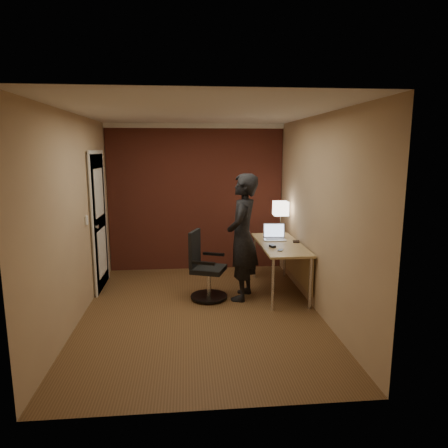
{
  "coord_description": "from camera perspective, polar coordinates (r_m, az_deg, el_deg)",
  "views": [
    {
      "loc": [
        -0.16,
        -4.88,
        2.07
      ],
      "look_at": [
        0.35,
        0.55,
        1.05
      ],
      "focal_mm": 32.0,
      "sensor_mm": 36.0,
      "label": 1
    }
  ],
  "objects": [
    {
      "name": "phone",
      "position": [
        5.45,
        8.07,
        -3.7
      ],
      "size": [
        0.1,
        0.13,
        0.01
      ],
      "primitive_type": "cube",
      "rotation": [
        0.0,
        0.0,
        -0.43
      ],
      "color": "black",
      "rests_on": "desk"
    },
    {
      "name": "desk",
      "position": [
        5.9,
        8.69,
        -3.94
      ],
      "size": [
        0.6,
        1.5,
        0.73
      ],
      "color": "tan",
      "rests_on": "ground"
    },
    {
      "name": "room",
      "position": [
        6.46,
        -6.35,
        4.28
      ],
      "size": [
        4.0,
        4.0,
        4.0
      ],
      "color": "brown",
      "rests_on": "ground"
    },
    {
      "name": "wallet",
      "position": [
        5.96,
        10.26,
        -2.47
      ],
      "size": [
        0.11,
        0.13,
        0.02
      ],
      "primitive_type": "cube",
      "rotation": [
        0.0,
        0.0,
        -0.2
      ],
      "color": "black",
      "rests_on": "desk"
    },
    {
      "name": "person",
      "position": [
        5.52,
        2.65,
        -1.91
      ],
      "size": [
        0.62,
        0.75,
        1.76
      ],
      "primitive_type": "imported",
      "rotation": [
        0.0,
        0.0,
        -1.93
      ],
      "color": "black",
      "rests_on": "ground"
    },
    {
      "name": "mouse",
      "position": [
        5.6,
        6.94,
        -3.17
      ],
      "size": [
        0.09,
        0.11,
        0.03
      ],
      "primitive_type": "cube",
      "rotation": [
        0.0,
        0.0,
        0.32
      ],
      "color": "black",
      "rests_on": "desk"
    },
    {
      "name": "laptop",
      "position": [
        6.1,
        7.21,
        -1.57
      ],
      "size": [
        0.35,
        0.29,
        0.23
      ],
      "color": "silver",
      "rests_on": "desk"
    },
    {
      "name": "office_chair",
      "position": [
        5.61,
        -2.79,
        -6.55
      ],
      "size": [
        0.55,
        0.6,
        0.95
      ],
      "color": "black",
      "rests_on": "ground"
    },
    {
      "name": "desk_lamp",
      "position": [
        6.38,
        8.1,
        2.15
      ],
      "size": [
        0.22,
        0.22,
        0.54
      ],
      "color": "silver",
      "rests_on": "desk"
    }
  ]
}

